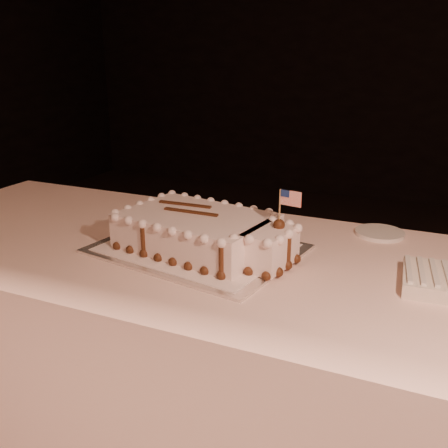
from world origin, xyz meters
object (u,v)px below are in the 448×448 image
at_px(banquet_table, 265,384).
at_px(side_plate, 380,233).
at_px(cake_board, 197,249).
at_px(sheet_cake, 205,232).

xyz_separation_m(banquet_table, side_plate, (0.23, 0.32, 0.38)).
bearing_deg(side_plate, cake_board, -143.43).
distance_m(cake_board, side_plate, 0.54).
relative_size(sheet_cake, side_plate, 3.58).
relative_size(cake_board, side_plate, 3.65).
bearing_deg(side_plate, sheet_cake, -141.27).
height_order(banquet_table, sheet_cake, sheet_cake).
bearing_deg(cake_board, sheet_cake, 0.25).
relative_size(cake_board, sheet_cake, 1.02).
height_order(sheet_cake, side_plate, sheet_cake).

